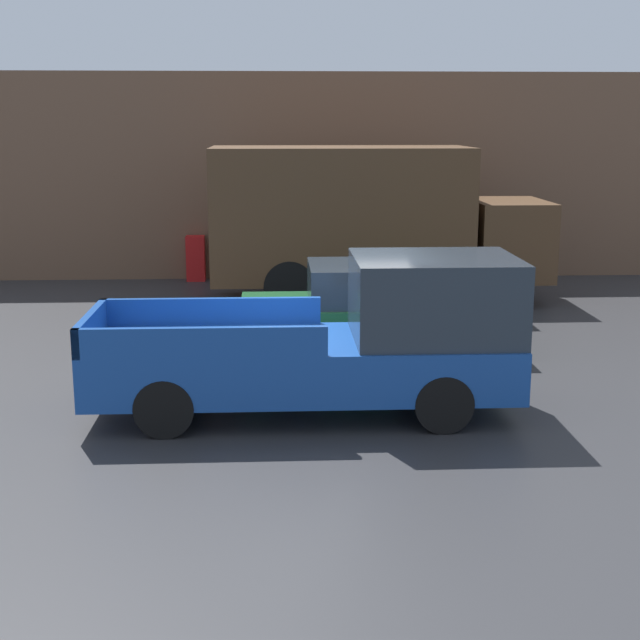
{
  "coord_description": "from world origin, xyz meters",
  "views": [
    {
      "loc": [
        -0.75,
        -12.12,
        3.91
      ],
      "look_at": [
        -0.11,
        0.46,
        1.07
      ],
      "focal_mm": 50.0,
      "sensor_mm": 36.0,
      "label": 1
    }
  ],
  "objects_px": {
    "car": "(377,307)",
    "newspaper_box": "(196,258)",
    "pickup_truck": "(343,342)",
    "delivery_truck": "(365,219)"
  },
  "relations": [
    {
      "from": "car",
      "to": "newspaper_box",
      "type": "xyz_separation_m",
      "value": [
        -3.7,
        7.14,
        -0.24
      ]
    },
    {
      "from": "pickup_truck",
      "to": "delivery_truck",
      "type": "distance_m",
      "value": 7.73
    },
    {
      "from": "pickup_truck",
      "to": "newspaper_box",
      "type": "bearing_deg",
      "value": 105.53
    },
    {
      "from": "car",
      "to": "delivery_truck",
      "type": "xyz_separation_m",
      "value": [
        0.21,
        4.42,
        1.01
      ]
    },
    {
      "from": "pickup_truck",
      "to": "delivery_truck",
      "type": "bearing_deg",
      "value": 82.22
    },
    {
      "from": "delivery_truck",
      "to": "newspaper_box",
      "type": "height_order",
      "value": "delivery_truck"
    },
    {
      "from": "delivery_truck",
      "to": "newspaper_box",
      "type": "distance_m",
      "value": 4.92
    },
    {
      "from": "car",
      "to": "newspaper_box",
      "type": "bearing_deg",
      "value": 117.39
    },
    {
      "from": "delivery_truck",
      "to": "newspaper_box",
      "type": "relative_size",
      "value": 6.51
    },
    {
      "from": "pickup_truck",
      "to": "delivery_truck",
      "type": "height_order",
      "value": "delivery_truck"
    }
  ]
}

